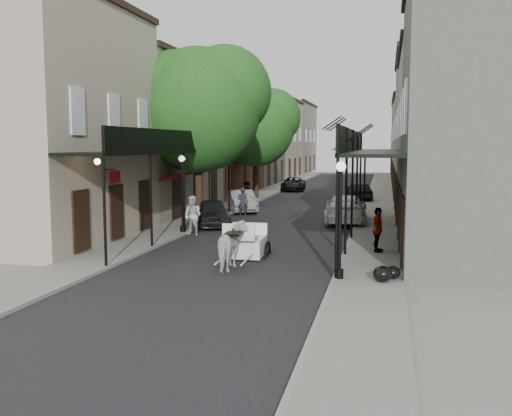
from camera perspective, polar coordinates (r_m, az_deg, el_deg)
The scene contains 24 objects.
ground at distance 21.11m, azimuth -2.46°, elevation -5.53°, with size 140.00×140.00×0.00m, color gray.
road at distance 40.52m, azimuth 5.05°, elevation 0.21°, with size 8.00×90.00×0.01m, color black.
sidewalk_left at distance 41.49m, azimuth -1.80°, elevation 0.46°, with size 2.20×90.00×0.12m, color gray.
sidewalk_right at distance 40.14m, azimuth 12.14°, elevation 0.11°, with size 2.20×90.00×0.12m, color gray.
building_row_left at distance 51.86m, azimuth -2.87°, elevation 7.39°, with size 5.00×80.00×10.50m, color #A29582.
building_row_right at distance 50.01m, azimuth 16.61°, elevation 7.16°, with size 5.00×80.00×10.50m, color gray.
gallery_left at distance 28.79m, azimuth -8.05°, elevation 5.73°, with size 2.20×18.05×4.88m.
gallery_right at distance 26.90m, azimuth 11.48°, elevation 5.62°, with size 2.20×18.05×4.88m.
tree_near at distance 31.68m, azimuth -5.00°, elevation 10.23°, with size 7.31×6.80×9.63m.
tree_far at distance 45.17m, azimuth 0.47°, elevation 8.28°, with size 6.45×6.00×8.61m.
lamppost_right_near at distance 18.11m, azimuth 8.40°, elevation -1.00°, with size 0.32×0.32×3.71m.
lamppost_left at distance 27.72m, azimuth -7.38°, elevation 1.57°, with size 0.32×0.32×3.71m.
lamppost_right_far at distance 38.00m, azimuth 10.81°, elevation 2.81°, with size 0.32×0.32×3.71m.
horse at distance 19.91m, azimuth -2.30°, elevation -3.82°, with size 0.89×1.96×1.66m, color silver.
carriage at distance 22.36m, azimuth -0.84°, elevation -2.05°, with size 1.79×2.50×2.77m.
pedestrian_walking at distance 27.41m, azimuth -6.34°, elevation -0.77°, with size 0.93×0.73×1.92m, color beige.
pedestrian_sidewalk_left at distance 42.27m, azimuth -0.93°, elevation 1.67°, with size 0.97×0.56×1.50m, color gray.
pedestrian_sidewalk_right at distance 22.94m, azimuth 12.07°, elevation -2.15°, with size 1.04×0.43×1.77m, color gray.
car_left_near at distance 30.49m, azimuth -4.34°, elevation -0.47°, with size 1.70×4.23×1.44m, color black.
car_left_mid at distance 36.76m, azimuth -1.47°, elevation 0.70°, with size 1.49×4.29×1.41m, color gray.
car_left_far at distance 53.42m, azimuth 3.75°, elevation 2.40°, with size 2.11×4.58×1.27m, color black.
car_right_near at distance 31.95m, azimuth 8.93°, elevation -0.10°, with size 2.20×5.41×1.57m, color white.
car_right_far at distance 44.88m, azimuth 10.30°, elevation 1.72°, with size 1.82×4.52×1.54m, color black.
trash_bags at distance 18.32m, azimuth 12.90°, elevation -6.39°, with size 0.86×1.01×0.51m.
Camera 1 is at (5.49, -19.90, 4.37)m, focal length 40.00 mm.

